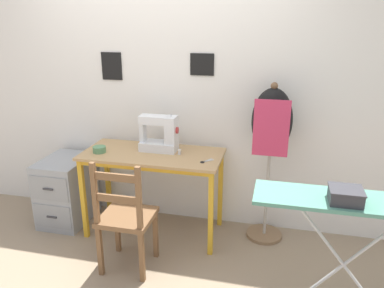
{
  "coord_description": "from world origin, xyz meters",
  "views": [
    {
      "loc": [
        1.05,
        -2.64,
        1.9
      ],
      "look_at": [
        0.37,
        0.26,
        0.9
      ],
      "focal_mm": 35.0,
      "sensor_mm": 36.0,
      "label": 1
    }
  ],
  "objects": [
    {
      "name": "ground_plane",
      "position": [
        0.0,
        0.0,
        0.0
      ],
      "size": [
        14.0,
        14.0,
        0.0
      ],
      "primitive_type": "plane",
      "color": "gray"
    },
    {
      "name": "wall_back",
      "position": [
        -0.0,
        0.63,
        1.28
      ],
      "size": [
        10.0,
        0.06,
        2.55
      ],
      "color": "silver",
      "rests_on": "ground_plane"
    },
    {
      "name": "sewing_table",
      "position": [
        0.0,
        0.27,
        0.69
      ],
      "size": [
        1.23,
        0.57,
        0.78
      ],
      "color": "tan",
      "rests_on": "ground_plane"
    },
    {
      "name": "sewing_machine",
      "position": [
        0.06,
        0.36,
        0.93
      ],
      "size": [
        0.34,
        0.17,
        0.34
      ],
      "color": "white",
      "rests_on": "sewing_table"
    },
    {
      "name": "fabric_bowl",
      "position": [
        -0.46,
        0.19,
        0.81
      ],
      "size": [
        0.11,
        0.11,
        0.05
      ],
      "color": "#56895B",
      "rests_on": "sewing_table"
    },
    {
      "name": "scissors",
      "position": [
        0.49,
        0.18,
        0.78
      ],
      "size": [
        0.11,
        0.12,
        0.01
      ],
      "color": "silver",
      "rests_on": "sewing_table"
    },
    {
      "name": "thread_spool_near_machine",
      "position": [
        0.24,
        0.3,
        0.8
      ],
      "size": [
        0.03,
        0.03,
        0.04
      ],
      "color": "silver",
      "rests_on": "sewing_table"
    },
    {
      "name": "wooden_chair",
      "position": [
        -0.03,
        -0.29,
        0.45
      ],
      "size": [
        0.4,
        0.38,
        0.94
      ],
      "color": "brown",
      "rests_on": "ground_plane"
    },
    {
      "name": "filing_cabinet",
      "position": [
        -0.89,
        0.28,
        0.32
      ],
      "size": [
        0.41,
        0.57,
        0.64
      ],
      "color": "#93999E",
      "rests_on": "ground_plane"
    },
    {
      "name": "dress_form",
      "position": [
        1.01,
        0.42,
        1.02
      ],
      "size": [
        0.34,
        0.32,
        1.42
      ],
      "color": "#846647",
      "rests_on": "ground_plane"
    },
    {
      "name": "ironing_board",
      "position": [
        1.52,
        -0.49,
        0.84
      ],
      "size": [
        1.16,
        0.33,
        0.89
      ],
      "color": "#518E7A",
      "rests_on": "ground_plane"
    },
    {
      "name": "storage_box",
      "position": [
        1.47,
        -0.54,
        0.93
      ],
      "size": [
        0.19,
        0.17,
        0.09
      ],
      "color": "#333338",
      "rests_on": "ironing_board"
    }
  ]
}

